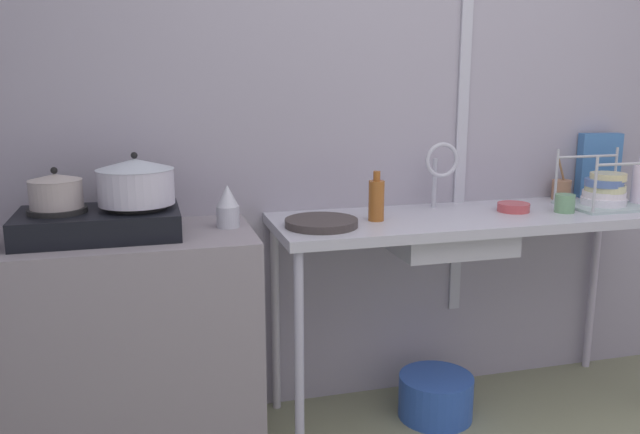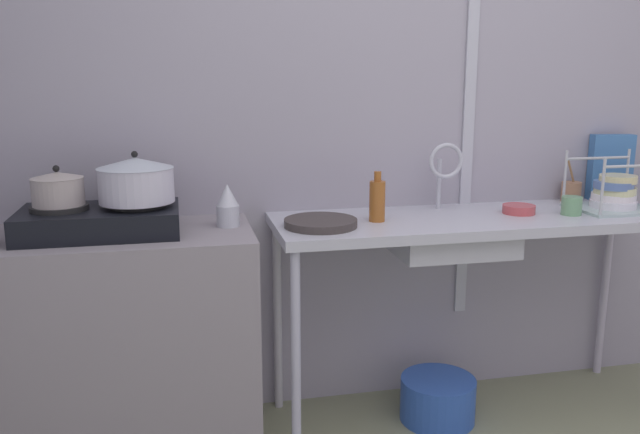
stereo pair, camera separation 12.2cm
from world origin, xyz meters
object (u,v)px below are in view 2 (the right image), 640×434
(pot_on_right_burner, at_px, (136,180))
(dish_rack, at_px, (614,195))
(sink_basin, at_px, (450,235))
(faucet, at_px, (445,165))
(percolator, at_px, (228,206))
(frying_pan, at_px, (321,223))
(small_bowl_on_drainboard, at_px, (519,209))
(pot_on_left_burner, at_px, (58,188))
(bottle_by_sink, at_px, (377,200))
(bucket_on_floor, at_px, (438,399))
(cup_by_rack, at_px, (572,206))
(utensil_jar, at_px, (571,191))
(cereal_box, at_px, (610,167))
(stove, at_px, (100,220))

(pot_on_right_burner, distance_m, dish_rack, 1.97)
(sink_basin, xyz_separation_m, faucet, (0.03, 0.15, 0.27))
(percolator, distance_m, frying_pan, 0.36)
(pot_on_right_burner, xyz_separation_m, small_bowl_on_drainboard, (1.54, 0.01, -0.18))
(pot_on_left_burner, distance_m, small_bowl_on_drainboard, 1.81)
(bottle_by_sink, xyz_separation_m, bucket_on_floor, (0.28, -0.03, -0.87))
(dish_rack, xyz_separation_m, small_bowl_on_drainboard, (-0.43, 0.02, -0.05))
(sink_basin, bearing_deg, bottle_by_sink, 176.00)
(sink_basin, xyz_separation_m, cup_by_rack, (0.52, -0.03, 0.11))
(pot_on_left_burner, xyz_separation_m, utensil_jar, (2.17, 0.20, -0.13))
(dish_rack, height_order, bottle_by_sink, dish_rack)
(utensil_jar, bearing_deg, dish_rack, -72.99)
(cup_by_rack, distance_m, bottle_by_sink, 0.83)
(pot_on_left_burner, relative_size, dish_rack, 0.55)
(small_bowl_on_drainboard, bearing_deg, cup_by_rack, -19.50)
(faucet, xyz_separation_m, bottle_by_sink, (-0.34, -0.13, -0.11))
(pot_on_right_burner, relative_size, sink_basin, 0.58)
(faucet, height_order, frying_pan, faucet)
(cup_by_rack, height_order, bucket_on_floor, cup_by_rack)
(cup_by_rack, bearing_deg, pot_on_right_burner, 177.87)
(sink_basin, relative_size, small_bowl_on_drainboard, 3.47)
(pot_on_left_burner, xyz_separation_m, percolator, (0.60, 0.03, -0.09))
(percolator, bearing_deg, utensil_jar, 6.01)
(pot_on_left_burner, height_order, cup_by_rack, pot_on_left_burner)
(cereal_box, bearing_deg, small_bowl_on_drainboard, -151.94)
(stove, distance_m, percolator, 0.47)
(stove, distance_m, faucet, 1.39)
(sink_basin, relative_size, cereal_box, 1.56)
(faucet, relative_size, utensil_jar, 1.47)
(percolator, distance_m, cereal_box, 1.79)
(pot_on_right_burner, distance_m, sink_basin, 1.24)
(percolator, bearing_deg, pot_on_left_burner, -176.99)
(pot_on_left_burner, xyz_separation_m, cereal_box, (2.37, 0.21, -0.02))
(pot_on_right_burner, bearing_deg, stove, -180.00)
(frying_pan, distance_m, small_bowl_on_drainboard, 0.86)
(stove, relative_size, bucket_on_floor, 1.76)
(small_bowl_on_drainboard, relative_size, cereal_box, 0.45)
(small_bowl_on_drainboard, height_order, utensil_jar, utensil_jar)
(pot_on_right_burner, relative_size, cereal_box, 0.91)
(stove, relative_size, percolator, 3.44)
(dish_rack, relative_size, utensil_jar, 1.67)
(sink_basin, bearing_deg, dish_rack, 1.13)
(dish_rack, bearing_deg, bottle_by_sink, 179.65)
(sink_basin, distance_m, faucet, 0.31)
(bottle_by_sink, bearing_deg, cereal_box, 10.44)
(pot_on_right_burner, bearing_deg, cereal_box, 5.72)
(pot_on_left_burner, bearing_deg, dish_rack, -0.39)
(stove, xyz_separation_m, dish_rack, (2.10, -0.02, 0.01))
(frying_pan, relative_size, dish_rack, 0.85)
(small_bowl_on_drainboard, distance_m, cereal_box, 0.62)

